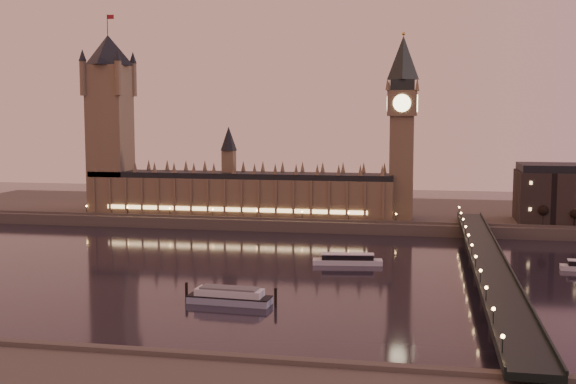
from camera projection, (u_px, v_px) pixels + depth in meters
ground at (258, 271)px, 299.00m from camera, size 700.00×700.00×0.00m
far_embankment at (365, 213)px, 454.09m from camera, size 560.00×130.00×6.00m
palace_of_westminster at (239, 189)px, 422.49m from camera, size 180.00×26.62×52.00m
victoria_tower at (110, 113)px, 433.07m from camera, size 31.68×31.68×118.00m
big_ben at (402, 116)px, 400.24m from camera, size 17.68×17.68×104.00m
westminster_bridge at (486, 266)px, 281.05m from camera, size 13.20×260.00×15.30m
bare_tree_0 at (546, 212)px, 379.34m from camera, size 5.17×5.17×10.52m
bare_tree_1 at (576, 212)px, 376.51m from camera, size 5.17×5.17×10.52m
cruise_boat_a at (347, 260)px, 311.56m from camera, size 30.56×10.40×4.79m
moored_barge at (230, 296)px, 246.20m from camera, size 33.15×9.77×6.09m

